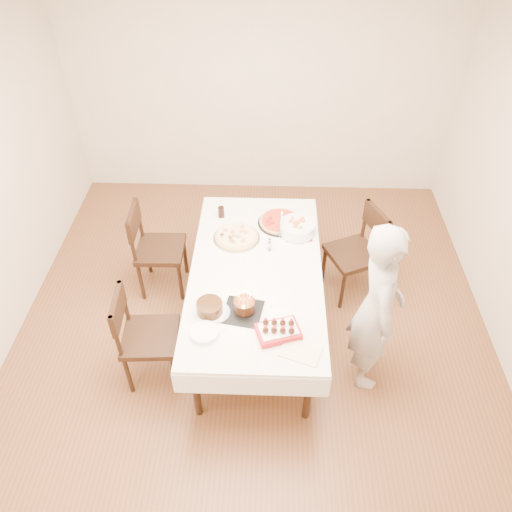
{
  "coord_description": "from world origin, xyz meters",
  "views": [
    {
      "loc": [
        0.13,
        -3.02,
        3.75
      ],
      "look_at": [
        0.02,
        0.1,
        0.92
      ],
      "focal_mm": 35.0,
      "sensor_mm": 36.0,
      "label": 1
    }
  ],
  "objects_px": {
    "person": "(377,308)",
    "chair_left_savory": "(160,250)",
    "layer_cake": "(210,308)",
    "birthday_cake": "(244,302)",
    "dining_table": "(256,300)",
    "pizza_pepperoni": "(280,222)",
    "chair_right_savory": "(353,254)",
    "chair_left_dessert": "(150,337)",
    "pasta_bowl": "(297,228)",
    "taper_candle": "(282,224)",
    "strawberry_box": "(278,331)",
    "cola_glass": "(221,212)",
    "pizza_white": "(237,237)"
  },
  "relations": [
    {
      "from": "chair_right_savory",
      "to": "pizza_white",
      "type": "relative_size",
      "value": 2.22
    },
    {
      "from": "chair_right_savory",
      "to": "layer_cake",
      "type": "xyz_separation_m",
      "value": [
        -1.28,
        -1.03,
        0.32
      ]
    },
    {
      "from": "dining_table",
      "to": "layer_cake",
      "type": "relative_size",
      "value": 8.08
    },
    {
      "from": "chair_left_savory",
      "to": "cola_glass",
      "type": "distance_m",
      "value": 0.71
    },
    {
      "from": "chair_left_dessert",
      "to": "person",
      "type": "height_order",
      "value": "person"
    },
    {
      "from": "person",
      "to": "chair_left_dessert",
      "type": "bearing_deg",
      "value": 93.02
    },
    {
      "from": "person",
      "to": "pizza_pepperoni",
      "type": "bearing_deg",
      "value": 34.37
    },
    {
      "from": "birthday_cake",
      "to": "chair_right_savory",
      "type": "bearing_deg",
      "value": 44.7
    },
    {
      "from": "dining_table",
      "to": "pasta_bowl",
      "type": "height_order",
      "value": "pasta_bowl"
    },
    {
      "from": "chair_right_savory",
      "to": "cola_glass",
      "type": "relative_size",
      "value": 8.65
    },
    {
      "from": "strawberry_box",
      "to": "taper_candle",
      "type": "bearing_deg",
      "value": 88.76
    },
    {
      "from": "dining_table",
      "to": "cola_glass",
      "type": "bearing_deg",
      "value": 115.98
    },
    {
      "from": "layer_cake",
      "to": "chair_left_savory",
      "type": "bearing_deg",
      "value": 120.82
    },
    {
      "from": "taper_candle",
      "to": "cola_glass",
      "type": "xyz_separation_m",
      "value": [
        -0.58,
        0.28,
        -0.09
      ]
    },
    {
      "from": "pasta_bowl",
      "to": "layer_cake",
      "type": "relative_size",
      "value": 1.24
    },
    {
      "from": "person",
      "to": "layer_cake",
      "type": "xyz_separation_m",
      "value": [
        -1.32,
        -0.03,
        -0.01
      ]
    },
    {
      "from": "pasta_bowl",
      "to": "strawberry_box",
      "type": "bearing_deg",
      "value": -98.18
    },
    {
      "from": "chair_left_savory",
      "to": "layer_cake",
      "type": "height_order",
      "value": "chair_left_savory"
    },
    {
      "from": "dining_table",
      "to": "cola_glass",
      "type": "relative_size",
      "value": 19.06
    },
    {
      "from": "person",
      "to": "chair_left_savory",
      "type": "bearing_deg",
      "value": 63.05
    },
    {
      "from": "layer_cake",
      "to": "birthday_cake",
      "type": "distance_m",
      "value": 0.28
    },
    {
      "from": "person",
      "to": "pizza_white",
      "type": "distance_m",
      "value": 1.46
    },
    {
      "from": "dining_table",
      "to": "person",
      "type": "height_order",
      "value": "person"
    },
    {
      "from": "chair_left_savory",
      "to": "pizza_white",
      "type": "bearing_deg",
      "value": 170.38
    },
    {
      "from": "chair_left_savory",
      "to": "birthday_cake",
      "type": "xyz_separation_m",
      "value": [
        0.89,
        -1.0,
        0.35
      ]
    },
    {
      "from": "dining_table",
      "to": "taper_candle",
      "type": "distance_m",
      "value": 0.74
    },
    {
      "from": "dining_table",
      "to": "pizza_pepperoni",
      "type": "relative_size",
      "value": 5.01
    },
    {
      "from": "dining_table",
      "to": "birthday_cake",
      "type": "distance_m",
      "value": 0.66
    },
    {
      "from": "chair_right_savory",
      "to": "pizza_pepperoni",
      "type": "bearing_deg",
      "value": 146.13
    },
    {
      "from": "chair_right_savory",
      "to": "chair_left_savory",
      "type": "bearing_deg",
      "value": 156.15
    },
    {
      "from": "person",
      "to": "cola_glass",
      "type": "relative_size",
      "value": 14.52
    },
    {
      "from": "chair_left_savory",
      "to": "pasta_bowl",
      "type": "xyz_separation_m",
      "value": [
        1.33,
        -0.01,
        0.32
      ]
    },
    {
      "from": "chair_left_dessert",
      "to": "strawberry_box",
      "type": "bearing_deg",
      "value": 168.53
    },
    {
      "from": "chair_right_savory",
      "to": "birthday_cake",
      "type": "relative_size",
      "value": 5.79
    },
    {
      "from": "pasta_bowl",
      "to": "taper_candle",
      "type": "xyz_separation_m",
      "value": [
        -0.15,
        -0.05,
        0.09
      ]
    },
    {
      "from": "chair_right_savory",
      "to": "strawberry_box",
      "type": "xyz_separation_m",
      "value": [
        -0.74,
        -1.23,
        0.3
      ]
    },
    {
      "from": "person",
      "to": "cola_glass",
      "type": "distance_m",
      "value": 1.8
    },
    {
      "from": "dining_table",
      "to": "taper_candle",
      "type": "bearing_deg",
      "value": 65.27
    },
    {
      "from": "chair_left_savory",
      "to": "strawberry_box",
      "type": "xyz_separation_m",
      "value": [
        1.16,
        -1.23,
        0.3
      ]
    },
    {
      "from": "strawberry_box",
      "to": "dining_table",
      "type": "bearing_deg",
      "value": 105.48
    },
    {
      "from": "pizza_pepperoni",
      "to": "taper_candle",
      "type": "xyz_separation_m",
      "value": [
        0.01,
        -0.19,
        0.12
      ]
    },
    {
      "from": "cola_glass",
      "to": "chair_left_savory",
      "type": "bearing_deg",
      "value": -160.09
    },
    {
      "from": "chair_left_savory",
      "to": "strawberry_box",
      "type": "distance_m",
      "value": 1.72
    },
    {
      "from": "dining_table",
      "to": "chair_left_dessert",
      "type": "xyz_separation_m",
      "value": [
        -0.86,
        -0.55,
        0.11
      ]
    },
    {
      "from": "chair_left_savory",
      "to": "pizza_pepperoni",
      "type": "relative_size",
      "value": 2.29
    },
    {
      "from": "chair_left_dessert",
      "to": "pizza_white",
      "type": "distance_m",
      "value": 1.21
    },
    {
      "from": "pizza_pepperoni",
      "to": "taper_candle",
      "type": "bearing_deg",
      "value": -86.74
    },
    {
      "from": "person",
      "to": "cola_glass",
      "type": "xyz_separation_m",
      "value": [
        -1.33,
        1.22,
        -0.01
      ]
    },
    {
      "from": "pizza_pepperoni",
      "to": "chair_right_savory",
      "type": "bearing_deg",
      "value": -9.98
    },
    {
      "from": "chair_left_dessert",
      "to": "taper_candle",
      "type": "bearing_deg",
      "value": -139.84
    }
  ]
}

